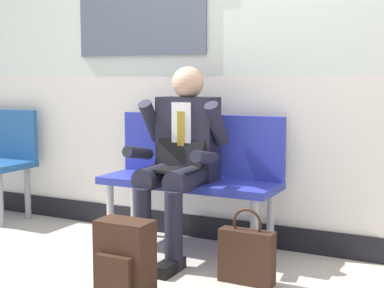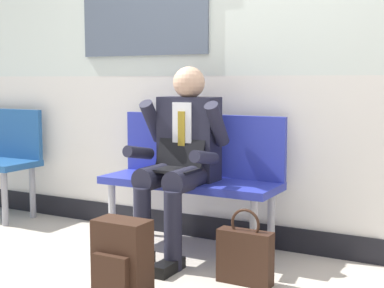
# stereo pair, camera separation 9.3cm
# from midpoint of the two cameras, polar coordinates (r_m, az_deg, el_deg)

# --- Properties ---
(ground_plane) EXTENTS (18.00, 18.00, 0.00)m
(ground_plane) POSITION_cam_midpoint_polar(r_m,az_deg,el_deg) (3.49, 1.94, -12.63)
(ground_plane) COLOR #B2A899
(station_wall) EXTENTS (6.69, 0.16, 3.02)m
(station_wall) POSITION_cam_midpoint_polar(r_m,az_deg,el_deg) (3.90, 6.28, 11.74)
(station_wall) COLOR beige
(station_wall) RESTS_ON ground
(bench_with_person) EXTENTS (1.22, 0.42, 0.91)m
(bench_with_person) POSITION_cam_midpoint_polar(r_m,az_deg,el_deg) (3.79, 0.94, -2.68)
(bench_with_person) COLOR #28339E
(bench_with_person) RESTS_ON ground
(person_seated) EXTENTS (0.57, 0.70, 1.23)m
(person_seated) POSITION_cam_midpoint_polar(r_m,az_deg,el_deg) (3.60, -0.53, -1.21)
(person_seated) COLOR #1E1E2D
(person_seated) RESTS_ON ground
(backpack) EXTENTS (0.29, 0.21, 0.41)m
(backpack) POSITION_cam_midpoint_polar(r_m,az_deg,el_deg) (3.04, -6.33, -11.60)
(backpack) COLOR #331E14
(backpack) RESTS_ON ground
(handbag) EXTENTS (0.32, 0.10, 0.43)m
(handbag) POSITION_cam_midpoint_polar(r_m,az_deg,el_deg) (3.22, 6.28, -11.28)
(handbag) COLOR #331E14
(handbag) RESTS_ON ground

